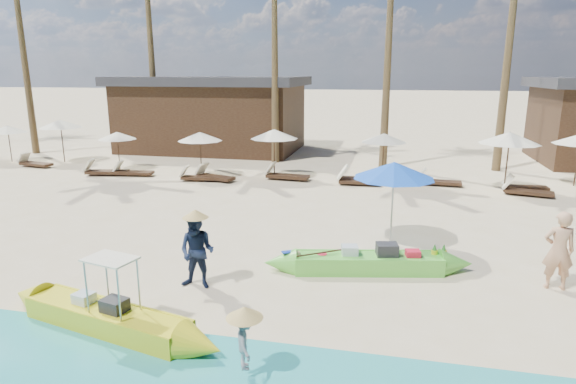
% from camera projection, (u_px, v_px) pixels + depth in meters
% --- Properties ---
extents(ground, '(240.00, 240.00, 0.00)m').
position_uv_depth(ground, '(269.00, 280.00, 10.86)').
color(ground, beige).
rests_on(ground, ground).
extents(green_canoe, '(5.40, 1.44, 0.69)m').
position_uv_depth(green_canoe, '(368.00, 262.00, 11.26)').
color(green_canoe, '#5AC83D').
rests_on(green_canoe, ground).
extents(yellow_canoe, '(5.40, 1.58, 1.42)m').
position_uv_depth(yellow_canoe, '(107.00, 317.00, 8.73)').
color(yellow_canoe, yellow).
rests_on(yellow_canoe, ground).
extents(tourist, '(0.64, 0.42, 1.74)m').
position_uv_depth(tourist, '(559.00, 250.00, 10.23)').
color(tourist, tan).
rests_on(tourist, ground).
extents(vendor_green, '(0.81, 0.64, 1.64)m').
position_uv_depth(vendor_green, '(197.00, 252.00, 10.31)').
color(vendor_green, '#151F3A').
rests_on(vendor_green, ground).
extents(vendor_yellow, '(0.53, 0.66, 0.90)m').
position_uv_depth(vendor_yellow, '(245.00, 341.00, 7.22)').
color(vendor_yellow, gray).
rests_on(vendor_yellow, ground).
extents(blue_umbrella, '(2.13, 2.13, 2.29)m').
position_uv_depth(blue_umbrella, '(394.00, 170.00, 12.53)').
color(blue_umbrella, '#99999E').
rests_on(blue_umbrella, ground).
extents(resort_parasol_1, '(1.84, 1.84, 1.90)m').
position_uv_depth(resort_parasol_1, '(8.00, 129.00, 24.68)').
color(resort_parasol_1, '#3B2818').
rests_on(resort_parasol_1, ground).
extents(resort_parasol_2, '(2.14, 2.14, 2.20)m').
position_uv_depth(resort_parasol_2, '(60.00, 124.00, 24.62)').
color(resort_parasol_2, '#3B2818').
rests_on(resort_parasol_2, ground).
extents(lounger_2_left, '(1.86, 0.83, 0.61)m').
position_uv_depth(lounger_2_left, '(34.00, 163.00, 23.75)').
color(lounger_2_left, '#3B2818').
rests_on(lounger_2_left, ground).
extents(resort_parasol_3, '(1.77, 1.77, 1.82)m').
position_uv_depth(resort_parasol_3, '(117.00, 136.00, 22.67)').
color(resort_parasol_3, '#3B2818').
rests_on(resort_parasol_3, ground).
extents(lounger_3_left, '(2.03, 0.97, 0.66)m').
position_uv_depth(lounger_3_left, '(104.00, 171.00, 21.75)').
color(lounger_3_left, '#3B2818').
rests_on(lounger_3_left, ground).
extents(lounger_3_right, '(1.82, 0.76, 0.60)m').
position_uv_depth(lounger_3_right, '(132.00, 171.00, 21.68)').
color(lounger_3_right, '#3B2818').
rests_on(lounger_3_right, ground).
extents(resort_parasol_4, '(1.95, 1.95, 2.01)m').
position_uv_depth(resort_parasol_4, '(200.00, 136.00, 21.08)').
color(resort_parasol_4, '#3B2818').
rests_on(resort_parasol_4, ground).
extents(lounger_4_left, '(1.76, 0.70, 0.58)m').
position_uv_depth(lounger_4_left, '(198.00, 177.00, 20.66)').
color(lounger_4_left, '#3B2818').
rests_on(lounger_4_left, ground).
extents(lounger_4_right, '(1.91, 1.12, 0.62)m').
position_uv_depth(lounger_4_right, '(213.00, 176.00, 20.76)').
color(lounger_4_right, '#3B2818').
rests_on(lounger_4_right, ground).
extents(resort_parasol_5, '(2.08, 2.08, 2.14)m').
position_uv_depth(resort_parasol_5, '(274.00, 134.00, 20.94)').
color(resort_parasol_5, '#3B2818').
rests_on(resort_parasol_5, ground).
extents(lounger_5_left, '(1.99, 0.78, 0.66)m').
position_uv_depth(lounger_5_left, '(285.00, 175.00, 20.87)').
color(lounger_5_left, '#3B2818').
rests_on(lounger_5_left, ground).
extents(resort_parasol_6, '(1.95, 1.95, 2.01)m').
position_uv_depth(resort_parasol_6, '(384.00, 138.00, 20.63)').
color(resort_parasol_6, '#3B2818').
rests_on(resort_parasol_6, ground).
extents(lounger_6_left, '(1.76, 0.61, 0.59)m').
position_uv_depth(lounger_6_left, '(356.00, 180.00, 19.90)').
color(lounger_6_left, '#3B2818').
rests_on(lounger_6_left, ground).
extents(lounger_6_right, '(2.01, 0.84, 0.66)m').
position_uv_depth(lounger_6_right, '(359.00, 178.00, 20.30)').
color(lounger_6_right, '#3B2818').
rests_on(lounger_6_right, ground).
extents(resort_parasol_7, '(2.28, 2.28, 2.34)m').
position_uv_depth(resort_parasol_7, '(510.00, 138.00, 18.35)').
color(resort_parasol_7, '#3B2818').
rests_on(resort_parasol_7, ground).
extents(lounger_7_left, '(1.83, 0.68, 0.61)m').
position_uv_depth(lounger_7_left, '(436.00, 181.00, 19.84)').
color(lounger_7_left, '#3B2818').
rests_on(lounger_7_left, ground).
extents(lounger_7_right, '(1.71, 0.59, 0.57)m').
position_uv_depth(lounger_7_right, '(523.00, 186.00, 18.95)').
color(lounger_7_right, '#3B2818').
rests_on(lounger_7_right, ground).
extents(lounger_8_left, '(1.87, 0.95, 0.61)m').
position_uv_depth(lounger_8_left, '(525.00, 190.00, 18.21)').
color(lounger_8_left, '#3B2818').
rests_on(lounger_8_left, ground).
extents(pavilion_west, '(10.80, 6.60, 4.30)m').
position_uv_depth(pavilion_west, '(212.00, 113.00, 28.57)').
color(pavilion_west, '#3B2818').
rests_on(pavilion_west, ground).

